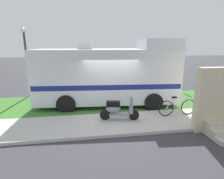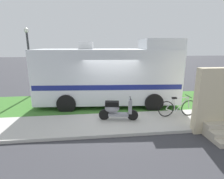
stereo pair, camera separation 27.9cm
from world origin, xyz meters
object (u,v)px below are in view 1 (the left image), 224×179
object	(u,v)px
bottle_green	(208,110)
bicycle	(177,107)
scooter	(118,109)
pickup_truck_near	(128,73)
motorhome_rv	(109,75)
street_lamp_post	(26,56)

from	to	relation	value
bottle_green	bicycle	bearing A→B (deg)	-174.54
scooter	pickup_truck_near	size ratio (longest dim) A/B	0.28
scooter	pickup_truck_near	distance (m)	7.31
scooter	bottle_green	world-z (taller)	scooter
motorhome_rv	scooter	bearing A→B (deg)	-88.60
bicycle	bottle_green	world-z (taller)	bicycle
pickup_truck_near	street_lamp_post	distance (m)	7.37
scooter	bicycle	world-z (taller)	scooter
pickup_truck_near	bicycle	bearing A→B (deg)	-85.08
bicycle	bottle_green	xyz separation A→B (m)	(1.63, 0.16, -0.28)
motorhome_rv	bicycle	world-z (taller)	motorhome_rv
pickup_truck_near	street_lamp_post	bearing A→B (deg)	-160.35
bicycle	pickup_truck_near	size ratio (longest dim) A/B	0.31
pickup_truck_near	street_lamp_post	xyz separation A→B (m)	(-6.78, -2.42, 1.54)
bicycle	street_lamp_post	size ratio (longest dim) A/B	0.43
motorhome_rv	bottle_green	bearing A→B (deg)	-25.89
scooter	pickup_truck_near	world-z (taller)	pickup_truck_near
bicycle	street_lamp_post	distance (m)	8.86
pickup_truck_near	bottle_green	size ratio (longest dim) A/B	21.90
bicycle	bottle_green	size ratio (longest dim) A/B	6.70
motorhome_rv	scooter	xyz separation A→B (m)	(0.06, -2.36, -1.06)
bottle_green	street_lamp_post	distance (m)	10.25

